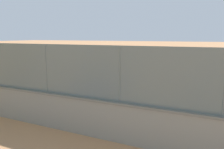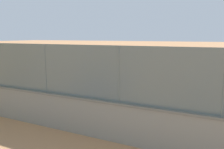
{
  "view_description": "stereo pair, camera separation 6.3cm",
  "coord_description": "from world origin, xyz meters",
  "px_view_note": "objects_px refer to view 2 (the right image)",
  "views": [
    {
      "loc": [
        -5.54,
        18.2,
        3.51
      ],
      "look_at": [
        -0.08,
        5.86,
        1.2
      ],
      "focal_mm": 36.23,
      "sensor_mm": 36.0,
      "label": 1
    },
    {
      "loc": [
        -5.59,
        18.17,
        3.51
      ],
      "look_at": [
        -0.08,
        5.86,
        1.2
      ],
      "focal_mm": 36.23,
      "sensor_mm": 36.0,
      "label": 2
    }
  ],
  "objects_px": {
    "player_near_wall_returning": "(82,70)",
    "sports_ball": "(147,60)",
    "player_crossing_court": "(126,71)",
    "player_foreground_swinging": "(151,65)"
  },
  "relations": [
    {
      "from": "player_near_wall_returning",
      "to": "player_crossing_court",
      "type": "bearing_deg",
      "value": -174.73
    },
    {
      "from": "player_foreground_swinging",
      "to": "player_near_wall_returning",
      "type": "relative_size",
      "value": 1.04
    },
    {
      "from": "player_foreground_swinging",
      "to": "player_crossing_court",
      "type": "distance_m",
      "value": 4.22
    },
    {
      "from": "player_near_wall_returning",
      "to": "sports_ball",
      "type": "relative_size",
      "value": 7.97
    },
    {
      "from": "player_near_wall_returning",
      "to": "sports_ball",
      "type": "distance_m",
      "value": 5.76
    },
    {
      "from": "player_crossing_court",
      "to": "sports_ball",
      "type": "relative_size",
      "value": 8.5
    },
    {
      "from": "player_crossing_court",
      "to": "player_near_wall_returning",
      "type": "distance_m",
      "value": 3.62
    },
    {
      "from": "player_crossing_court",
      "to": "player_foreground_swinging",
      "type": "bearing_deg",
      "value": -100.46
    },
    {
      "from": "player_foreground_swinging",
      "to": "player_crossing_court",
      "type": "bearing_deg",
      "value": 79.54
    },
    {
      "from": "player_crossing_court",
      "to": "sports_ball",
      "type": "bearing_deg",
      "value": -98.4
    }
  ]
}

